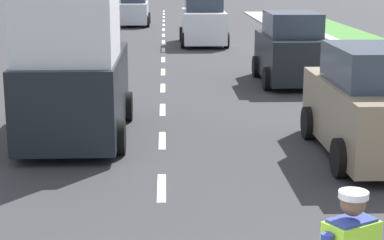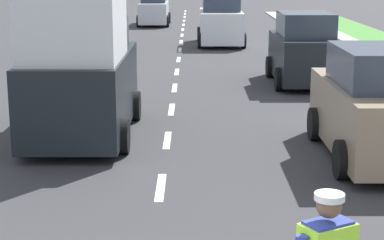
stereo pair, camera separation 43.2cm
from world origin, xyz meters
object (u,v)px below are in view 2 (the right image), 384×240
at_px(delivery_truck, 81,62).
at_px(car_parked_far, 305,51).
at_px(car_parked_curbside, 377,107).
at_px(car_oncoming_third, 155,9).
at_px(car_outgoing_far, 221,22).

height_order(delivery_truck, car_parked_far, delivery_truck).
bearing_deg(car_parked_curbside, car_oncoming_third, 101.43).
height_order(car_parked_curbside, car_oncoming_third, car_parked_curbside).
relative_size(car_oncoming_third, car_outgoing_far, 0.97).
distance_m(car_oncoming_third, car_parked_far, 20.91).
xyz_separation_m(car_parked_curbside, car_oncoming_third, (-5.69, 28.12, -0.02)).
distance_m(delivery_truck, car_parked_curbside, 5.94).
xyz_separation_m(delivery_truck, car_parked_curbside, (5.71, -1.51, -0.64)).
relative_size(delivery_truck, car_oncoming_third, 1.09).
xyz_separation_m(car_oncoming_third, car_outgoing_far, (3.56, -9.97, 0.09)).
bearing_deg(car_parked_far, car_oncoming_third, 105.68).
relative_size(delivery_truck, car_outgoing_far, 1.07).
bearing_deg(car_oncoming_third, car_parked_curbside, -78.57).
bearing_deg(car_outgoing_far, car_parked_far, -78.38).
distance_m(delivery_truck, car_oncoming_third, 26.63).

